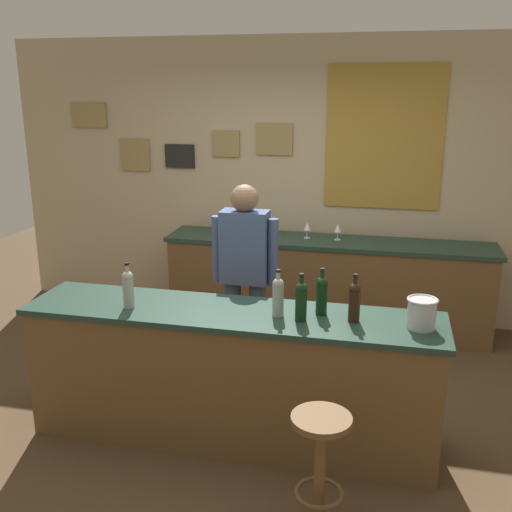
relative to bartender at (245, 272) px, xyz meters
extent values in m
plane|color=#4C3823|center=(0.10, -0.37, -0.94)|extent=(10.00, 10.00, 0.00)
cube|color=tan|center=(0.10, 1.66, 0.46)|extent=(6.00, 0.06, 2.80)
cube|color=#997F4C|center=(-2.10, 1.61, 1.09)|extent=(0.40, 0.02, 0.26)
cube|color=#997F4C|center=(-1.60, 1.61, 0.69)|extent=(0.33, 0.02, 0.33)
cube|color=black|center=(-1.10, 1.61, 0.69)|extent=(0.32, 0.02, 0.24)
cube|color=#997F4C|center=(-0.60, 1.61, 0.82)|extent=(0.28, 0.02, 0.26)
cube|color=#997F4C|center=(-0.10, 1.61, 0.88)|extent=(0.37, 0.02, 0.31)
cube|color=#A87F33|center=(0.96, 1.62, 0.91)|extent=(1.10, 0.02, 1.36)
cube|color=brown|center=(0.10, -0.77, -0.50)|extent=(2.68, 0.57, 0.88)
cube|color=#1E382D|center=(0.10, -0.77, -0.04)|extent=(2.74, 0.60, 0.04)
cube|color=brown|center=(0.50, 1.28, -0.51)|extent=(3.08, 0.53, 0.86)
cube|color=#1E382D|center=(0.50, 1.28, -0.06)|extent=(3.14, 0.56, 0.04)
cylinder|color=#384766|center=(0.10, 0.00, -0.51)|extent=(0.13, 0.13, 0.86)
cylinder|color=#384766|center=(-0.10, 0.00, -0.51)|extent=(0.13, 0.13, 0.86)
cube|color=#3F517A|center=(0.00, 0.00, 0.20)|extent=(0.36, 0.20, 0.56)
sphere|color=brown|center=(0.00, 0.00, 0.58)|extent=(0.21, 0.21, 0.21)
cylinder|color=#3F517A|center=(0.22, 0.00, 0.17)|extent=(0.08, 0.08, 0.52)
cylinder|color=#3F517A|center=(-0.22, 0.00, 0.17)|extent=(0.08, 0.08, 0.52)
cylinder|color=brown|center=(0.79, -1.51, -0.61)|extent=(0.06, 0.06, 0.65)
torus|color=brown|center=(0.79, -1.51, -0.72)|extent=(0.26, 0.26, 0.02)
cylinder|color=brown|center=(0.79, -1.51, -0.27)|extent=(0.32, 0.32, 0.03)
cylinder|color=#999E99|center=(-0.57, -0.86, 0.08)|extent=(0.07, 0.07, 0.20)
sphere|color=#999E99|center=(-0.57, -0.86, 0.20)|extent=(0.07, 0.07, 0.07)
cylinder|color=#999E99|center=(-0.57, -0.86, 0.23)|extent=(0.03, 0.03, 0.09)
cylinder|color=black|center=(-0.57, -0.86, 0.28)|extent=(0.03, 0.03, 0.02)
cylinder|color=#999E99|center=(0.41, -0.78, 0.08)|extent=(0.07, 0.07, 0.20)
sphere|color=#999E99|center=(0.41, -0.78, 0.20)|extent=(0.07, 0.07, 0.07)
cylinder|color=#999E99|center=(0.41, -0.78, 0.23)|extent=(0.03, 0.03, 0.09)
cylinder|color=black|center=(0.41, -0.78, 0.28)|extent=(0.03, 0.03, 0.02)
cylinder|color=black|center=(0.57, -0.83, 0.08)|extent=(0.07, 0.07, 0.20)
sphere|color=black|center=(0.57, -0.83, 0.20)|extent=(0.07, 0.07, 0.07)
cylinder|color=black|center=(0.57, -0.83, 0.23)|extent=(0.03, 0.03, 0.09)
cylinder|color=black|center=(0.57, -0.83, 0.28)|extent=(0.03, 0.03, 0.02)
cylinder|color=black|center=(0.68, -0.69, 0.08)|extent=(0.07, 0.07, 0.20)
sphere|color=black|center=(0.68, -0.69, 0.20)|extent=(0.07, 0.07, 0.07)
cylinder|color=black|center=(0.68, -0.69, 0.23)|extent=(0.03, 0.03, 0.09)
cylinder|color=black|center=(0.68, -0.69, 0.28)|extent=(0.03, 0.03, 0.02)
cylinder|color=black|center=(0.89, -0.76, 0.08)|extent=(0.07, 0.07, 0.20)
sphere|color=black|center=(0.89, -0.76, 0.20)|extent=(0.07, 0.07, 0.07)
cylinder|color=black|center=(0.89, -0.76, 0.23)|extent=(0.03, 0.03, 0.09)
cylinder|color=black|center=(0.89, -0.76, 0.28)|extent=(0.03, 0.03, 0.02)
cylinder|color=#B7BABF|center=(1.29, -0.78, 0.07)|extent=(0.17, 0.17, 0.18)
torus|color=#B7BABF|center=(1.29, -0.78, 0.16)|extent=(0.19, 0.19, 0.02)
cylinder|color=silver|center=(0.29, 1.32, -0.03)|extent=(0.06, 0.06, 0.00)
cylinder|color=silver|center=(0.29, 1.32, 0.01)|extent=(0.01, 0.01, 0.07)
cone|color=silver|center=(0.29, 1.32, 0.08)|extent=(0.07, 0.07, 0.08)
cylinder|color=silver|center=(0.59, 1.31, -0.03)|extent=(0.06, 0.06, 0.00)
cylinder|color=silver|center=(0.59, 1.31, 0.01)|extent=(0.01, 0.01, 0.07)
cone|color=silver|center=(0.59, 1.31, 0.08)|extent=(0.07, 0.07, 0.08)
camera|label=1|loc=(1.07, -4.20, 1.38)|focal=41.36mm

